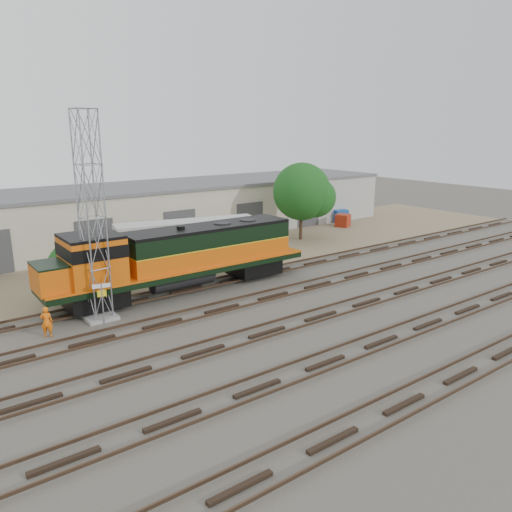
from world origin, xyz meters
TOP-DOWN VIEW (x-y plane):
  - ground at (0.00, 0.00)m, footprint 140.00×140.00m
  - dirt_strip at (0.00, 15.00)m, footprint 80.00×16.00m
  - tracks at (0.00, -3.00)m, footprint 80.00×20.40m
  - warehouse at (0.04, 22.98)m, footprint 58.40×10.40m
  - locomotive at (-4.57, 6.00)m, footprint 18.50×3.25m
  - signal_tower at (-10.48, 4.53)m, footprint 1.74×1.74m
  - sign_post at (-10.59, 3.62)m, footprint 0.98×0.27m
  - worker at (-13.65, 3.63)m, footprint 0.73×0.63m
  - semi_trailer at (-0.06, 12.23)m, footprint 11.71×4.65m
  - dumpster_blue at (22.81, 17.74)m, footprint 1.91×1.84m
  - dumpster_red at (21.14, 15.60)m, footprint 1.95×1.90m
  - tree_mid at (-9.92, 8.86)m, footprint 4.35×4.14m
  - tree_east at (13.25, 13.25)m, footprint 5.88×5.60m

SIDE VIEW (x-z plane):
  - ground at x=0.00m, z-range 0.00..0.00m
  - dirt_strip at x=0.00m, z-range 0.00..0.02m
  - tracks at x=0.00m, z-range -0.06..0.22m
  - dumpster_red at x=21.14m, z-range 0.00..1.40m
  - dumpster_blue at x=22.81m, z-range 0.00..1.50m
  - worker at x=-13.65m, z-range 0.00..1.69m
  - sign_post at x=-10.59m, z-range 0.48..2.91m
  - tree_mid at x=-9.92m, z-range -0.35..3.79m
  - semi_trailer at x=-0.06m, z-range 0.46..3.99m
  - locomotive at x=-4.57m, z-range 0.31..4.75m
  - warehouse at x=0.04m, z-range 0.00..5.30m
  - tree_east at x=13.25m, z-range 0.83..8.39m
  - signal_tower at x=-10.48m, z-range -0.15..11.65m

